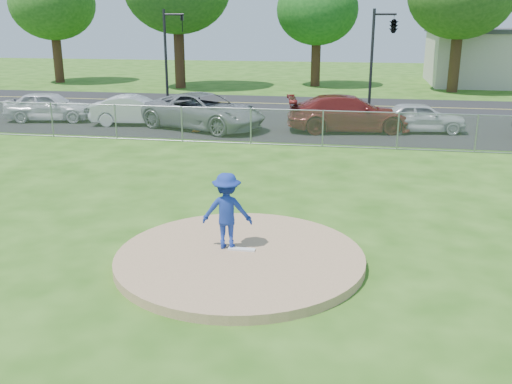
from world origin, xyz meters
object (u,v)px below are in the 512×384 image
at_px(parked_car_silver, 49,106).
at_px(parked_car_darkred, 349,113).
at_px(parked_car_gray, 204,111).
at_px(traffic_signal_left, 169,49).
at_px(traffic_cone, 196,124).
at_px(traffic_signal_center, 391,27).
at_px(parked_car_white, 136,110).
at_px(pitcher, 227,211).
at_px(parked_car_pearl, 421,117).

distance_m(parked_car_silver, parked_car_darkred, 15.21).
relative_size(parked_car_gray, parked_car_darkred, 1.05).
xyz_separation_m(traffic_signal_left, traffic_cone, (3.73, -7.71, -3.01)).
distance_m(traffic_cone, parked_car_silver, 8.34).
relative_size(traffic_signal_center, traffic_cone, 8.11).
height_order(traffic_signal_center, parked_car_white, traffic_signal_center).
bearing_deg(traffic_signal_center, traffic_signal_left, 180.00).
relative_size(pitcher, parked_car_pearl, 0.42).
distance_m(parked_car_gray, parked_car_pearl, 10.15).
bearing_deg(parked_car_darkred, traffic_signal_left, 49.24).
bearing_deg(parked_car_silver, parked_car_pearl, -98.43).
relative_size(parked_car_gray, parked_car_pearl, 1.49).
xyz_separation_m(traffic_signal_center, parked_car_darkred, (-1.99, -6.39, -3.76)).
height_order(traffic_signal_left, traffic_signal_center, same).
bearing_deg(pitcher, traffic_cone, -77.15).
bearing_deg(parked_car_darkred, pitcher, 161.30).
bearing_deg(parked_car_white, parked_car_pearl, -96.70).
distance_m(traffic_signal_center, pitcher, 22.38).
distance_m(traffic_signal_left, traffic_cone, 9.08).
height_order(pitcher, parked_car_silver, pitcher).
xyz_separation_m(traffic_cone, parked_car_darkred, (7.01, 1.32, 0.49)).
distance_m(traffic_signal_center, parked_car_silver, 18.70).
height_order(traffic_signal_left, parked_car_pearl, traffic_signal_left).
relative_size(traffic_signal_center, parked_car_silver, 1.26).
xyz_separation_m(traffic_signal_left, parked_car_white, (0.30, -6.51, -2.64)).
xyz_separation_m(traffic_signal_center, parked_car_gray, (-8.81, -6.97, -3.76)).
bearing_deg(parked_car_gray, pitcher, -141.24).
bearing_deg(parked_car_white, parked_car_darkred, -98.03).
bearing_deg(parked_car_silver, parked_car_darkred, -99.62).
distance_m(pitcher, parked_car_white, 17.20).
height_order(traffic_signal_center, traffic_cone, traffic_signal_center).
relative_size(traffic_signal_left, parked_car_pearl, 1.38).
bearing_deg(parked_car_silver, traffic_cone, -109.19).
height_order(traffic_signal_left, parked_car_white, traffic_signal_left).
xyz_separation_m(traffic_cone, parked_car_white, (-3.43, 1.21, 0.37)).
bearing_deg(parked_car_gray, traffic_signal_left, 51.12).
xyz_separation_m(parked_car_gray, parked_car_darkred, (6.82, 0.58, -0.01)).
bearing_deg(parked_car_darkred, parked_car_gray, 84.86).
relative_size(pitcher, traffic_cone, 2.47).
distance_m(parked_car_silver, parked_car_pearl, 18.49).
xyz_separation_m(parked_car_silver, parked_car_gray, (8.39, -0.72, 0.09)).
height_order(traffic_cone, parked_car_gray, parked_car_gray).
height_order(pitcher, parked_car_pearl, pitcher).
xyz_separation_m(parked_car_white, parked_car_pearl, (13.72, 0.47, -0.02)).
bearing_deg(parked_car_white, parked_car_silver, 78.37).
xyz_separation_m(traffic_cone, parked_car_silver, (-8.20, 1.46, 0.41)).
distance_m(traffic_signal_center, parked_car_pearl, 7.31).
distance_m(traffic_cone, parked_car_pearl, 10.43).
distance_m(pitcher, parked_car_gray, 15.37).
relative_size(traffic_signal_left, parked_car_darkred, 0.97).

